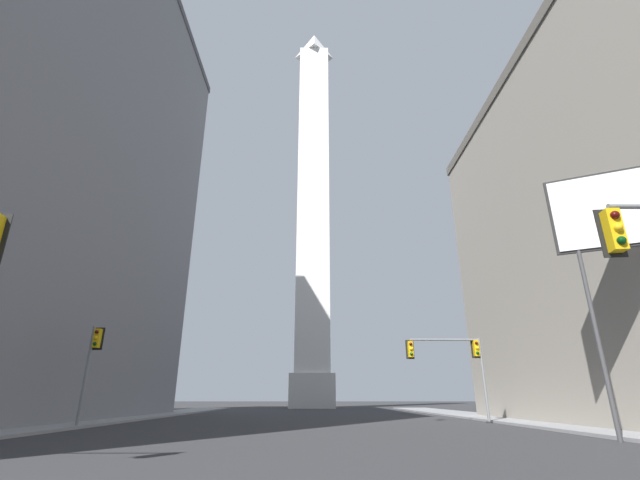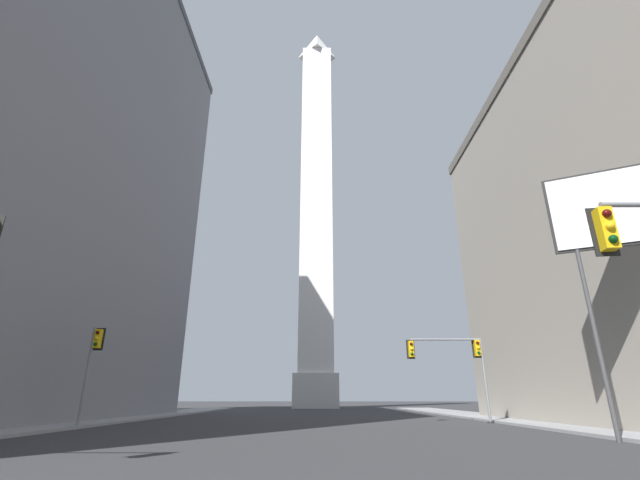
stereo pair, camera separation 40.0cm
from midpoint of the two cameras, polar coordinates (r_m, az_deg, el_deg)
name	(u,v)px [view 2 (the right image)]	position (r m, az deg, el deg)	size (l,w,h in m)	color
sidewalk_left	(47,426)	(31.16, -32.26, -20.22)	(5.00, 87.32, 0.15)	gray
sidewalk_right	(565,426)	(30.70, 30.16, -20.63)	(5.00, 87.32, 0.15)	gray
obelisk	(315,197)	(81.81, -0.55, 5.70)	(7.31, 7.31, 77.49)	silver
traffic_light_mid_left	(89,360)	(29.27, -28.04, -13.89)	(0.78, 0.51, 5.63)	slate
traffic_light_mid_right	(455,357)	(32.77, 17.86, -14.64)	(5.49, 0.50, 5.62)	slate
billboard_sign	(613,216)	(22.94, 34.87, 2.61)	(4.69, 2.31, 11.37)	#3F3F42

